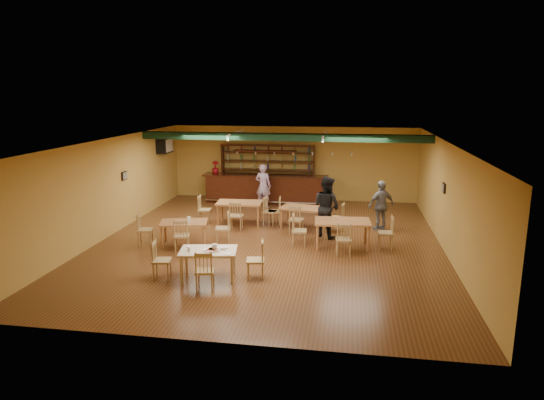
% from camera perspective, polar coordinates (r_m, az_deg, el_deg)
% --- Properties ---
extents(floor, '(12.00, 12.00, 0.00)m').
position_cam_1_polar(floor, '(14.53, -0.32, -4.95)').
color(floor, '#543218').
rests_on(floor, ground).
extents(ceiling_beam, '(10.00, 0.30, 0.25)m').
position_cam_1_polar(ceiling_beam, '(16.68, 1.25, 7.42)').
color(ceiling_beam, black).
rests_on(ceiling_beam, ceiling).
extents(track_rail_left, '(0.05, 2.50, 0.05)m').
position_cam_1_polar(track_rail_left, '(17.60, -4.35, 7.89)').
color(track_rail_left, silver).
rests_on(track_rail_left, ceiling).
extents(track_rail_right, '(0.05, 2.50, 0.05)m').
position_cam_1_polar(track_rail_right, '(17.14, 6.21, 7.72)').
color(track_rail_right, silver).
rests_on(track_rail_right, ceiling).
extents(ac_unit, '(0.34, 0.70, 0.48)m').
position_cam_1_polar(ac_unit, '(19.31, -12.52, 6.29)').
color(ac_unit, silver).
rests_on(ac_unit, wall_left).
extents(picture_left, '(0.04, 0.34, 0.28)m').
position_cam_1_polar(picture_left, '(16.57, -16.98, 2.75)').
color(picture_left, black).
rests_on(picture_left, wall_left).
extents(picture_right, '(0.04, 0.34, 0.28)m').
position_cam_1_polar(picture_right, '(14.67, 19.55, 1.34)').
color(picture_right, black).
rests_on(picture_right, wall_right).
extents(bar_counter, '(5.00, 0.85, 1.13)m').
position_cam_1_polar(bar_counter, '(19.47, -0.80, 1.32)').
color(bar_counter, '#36130A').
rests_on(bar_counter, ground).
extents(back_bar_hutch, '(3.86, 0.40, 2.28)m').
position_cam_1_polar(back_bar_hutch, '(19.98, -0.49, 3.29)').
color(back_bar_hutch, '#36130A').
rests_on(back_bar_hutch, ground).
extents(poinsettia, '(0.37, 0.37, 0.51)m').
position_cam_1_polar(poinsettia, '(19.78, -6.67, 3.83)').
color(poinsettia, maroon).
rests_on(poinsettia, bar_counter).
extents(dining_table_a, '(1.56, 1.00, 0.75)m').
position_cam_1_polar(dining_table_a, '(16.44, -3.85, -1.51)').
color(dining_table_a, '#A66D3A').
rests_on(dining_table_a, ground).
extents(dining_table_b, '(1.55, 1.12, 0.70)m').
position_cam_1_polar(dining_table_b, '(15.91, 3.63, -2.08)').
color(dining_table_b, '#A66D3A').
rests_on(dining_table_b, ground).
extents(dining_table_c, '(1.50, 1.10, 0.68)m').
position_cam_1_polar(dining_table_c, '(14.48, -10.28, -3.81)').
color(dining_table_c, '#A66D3A').
rests_on(dining_table_c, ground).
extents(dining_table_d, '(1.63, 1.05, 0.78)m').
position_cam_1_polar(dining_table_d, '(14.10, 8.25, -3.96)').
color(dining_table_d, '#A66D3A').
rests_on(dining_table_d, ground).
extents(near_table, '(1.46, 1.06, 0.72)m').
position_cam_1_polar(near_table, '(11.78, -7.46, -7.49)').
color(near_table, '#D2B58D').
rests_on(near_table, ground).
extents(pizza_tray, '(0.45, 0.45, 0.01)m').
position_cam_1_polar(pizza_tray, '(11.63, -7.05, -5.84)').
color(pizza_tray, silver).
rests_on(pizza_tray, near_table).
extents(parmesan_shaker, '(0.09, 0.09, 0.11)m').
position_cam_1_polar(parmesan_shaker, '(11.64, -9.75, -5.67)').
color(parmesan_shaker, '#EAE5C6').
rests_on(parmesan_shaker, near_table).
extents(napkin_stack, '(0.24, 0.21, 0.03)m').
position_cam_1_polar(napkin_stack, '(11.74, -5.68, -5.59)').
color(napkin_stack, white).
rests_on(napkin_stack, near_table).
extents(pizza_server, '(0.33, 0.15, 0.00)m').
position_cam_1_polar(pizza_server, '(11.63, -6.31, -5.76)').
color(pizza_server, silver).
rests_on(pizza_server, pizza_tray).
extents(side_plate, '(0.25, 0.25, 0.01)m').
position_cam_1_polar(side_plate, '(11.35, -5.23, -6.28)').
color(side_plate, white).
rests_on(side_plate, near_table).
extents(patron_bar, '(0.69, 0.52, 1.70)m').
position_cam_1_polar(patron_bar, '(18.61, -1.04, 1.68)').
color(patron_bar, '#844CA5').
rests_on(patron_bar, ground).
extents(patron_right_a, '(1.16, 1.13, 1.88)m').
position_cam_1_polar(patron_right_a, '(14.94, 6.43, -0.78)').
color(patron_right_a, black).
rests_on(patron_right_a, ground).
extents(patron_right_b, '(1.02, 0.83, 1.62)m').
position_cam_1_polar(patron_right_b, '(15.97, 12.73, -0.63)').
color(patron_right_b, gray).
rests_on(patron_right_b, ground).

